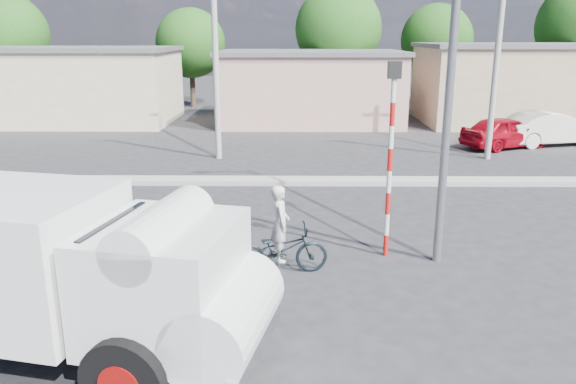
{
  "coord_description": "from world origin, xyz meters",
  "views": [
    {
      "loc": [
        1.09,
        -10.55,
        4.89
      ],
      "look_at": [
        0.95,
        2.24,
        1.3
      ],
      "focal_mm": 35.0,
      "sensor_mm": 36.0,
      "label": 1
    }
  ],
  "objects_px": {
    "car_red": "(505,132)",
    "cyclist": "(280,237)",
    "bicycle": "(280,250)",
    "streetlight": "(446,31)",
    "truck": "(57,271)",
    "traffic_pole": "(391,144)",
    "car_cream": "(549,128)"
  },
  "relations": [
    {
      "from": "car_red",
      "to": "cyclist",
      "type": "bearing_deg",
      "value": 120.63
    },
    {
      "from": "car_red",
      "to": "bicycle",
      "type": "bearing_deg",
      "value": 120.63
    },
    {
      "from": "car_red",
      "to": "streetlight",
      "type": "distance_m",
      "value": 15.22
    },
    {
      "from": "truck",
      "to": "bicycle",
      "type": "height_order",
      "value": "truck"
    },
    {
      "from": "bicycle",
      "to": "traffic_pole",
      "type": "relative_size",
      "value": 0.46
    },
    {
      "from": "traffic_pole",
      "to": "car_red",
      "type": "bearing_deg",
      "value": 60.32
    },
    {
      "from": "traffic_pole",
      "to": "cyclist",
      "type": "bearing_deg",
      "value": -157.35
    },
    {
      "from": "truck",
      "to": "car_red",
      "type": "xyz_separation_m",
      "value": [
        13.0,
        17.13,
        -0.76
      ]
    },
    {
      "from": "truck",
      "to": "streetlight",
      "type": "relative_size",
      "value": 0.75
    },
    {
      "from": "car_red",
      "to": "traffic_pole",
      "type": "xyz_separation_m",
      "value": [
        -7.32,
        -12.84,
        1.88
      ]
    },
    {
      "from": "traffic_pole",
      "to": "streetlight",
      "type": "relative_size",
      "value": 0.48
    },
    {
      "from": "car_red",
      "to": "traffic_pole",
      "type": "relative_size",
      "value": 0.96
    },
    {
      "from": "truck",
      "to": "bicycle",
      "type": "xyz_separation_m",
      "value": [
        3.28,
        3.29,
        -0.94
      ]
    },
    {
      "from": "car_cream",
      "to": "bicycle",
      "type": "bearing_deg",
      "value": 125.68
    },
    {
      "from": "car_cream",
      "to": "traffic_pole",
      "type": "xyz_separation_m",
      "value": [
        -9.59,
        -13.57,
        1.82
      ]
    },
    {
      "from": "truck",
      "to": "traffic_pole",
      "type": "height_order",
      "value": "traffic_pole"
    },
    {
      "from": "truck",
      "to": "bicycle",
      "type": "relative_size",
      "value": 3.38
    },
    {
      "from": "traffic_pole",
      "to": "truck",
      "type": "bearing_deg",
      "value": -142.95
    },
    {
      "from": "car_red",
      "to": "truck",
      "type": "bearing_deg",
      "value": 118.49
    },
    {
      "from": "bicycle",
      "to": "car_cream",
      "type": "distance_m",
      "value": 18.86
    },
    {
      "from": "bicycle",
      "to": "car_cream",
      "type": "bearing_deg",
      "value": -46.88
    },
    {
      "from": "truck",
      "to": "bicycle",
      "type": "bearing_deg",
      "value": 57.07
    },
    {
      "from": "car_cream",
      "to": "truck",
      "type": "bearing_deg",
      "value": 124.58
    },
    {
      "from": "truck",
      "to": "car_red",
      "type": "height_order",
      "value": "truck"
    },
    {
      "from": "streetlight",
      "to": "traffic_pole",
      "type": "bearing_deg",
      "value": 162.27
    },
    {
      "from": "car_red",
      "to": "traffic_pole",
      "type": "bearing_deg",
      "value": 126.0
    },
    {
      "from": "bicycle",
      "to": "streetlight",
      "type": "distance_m",
      "value": 5.59
    },
    {
      "from": "car_cream",
      "to": "car_red",
      "type": "bearing_deg",
      "value": 92.77
    },
    {
      "from": "cyclist",
      "to": "streetlight",
      "type": "relative_size",
      "value": 0.18
    },
    {
      "from": "car_cream",
      "to": "car_red",
      "type": "xyz_separation_m",
      "value": [
        -2.27,
        -0.72,
        -0.06
      ]
    },
    {
      "from": "cyclist",
      "to": "streetlight",
      "type": "height_order",
      "value": "streetlight"
    },
    {
      "from": "bicycle",
      "to": "streetlight",
      "type": "relative_size",
      "value": 0.22
    }
  ]
}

